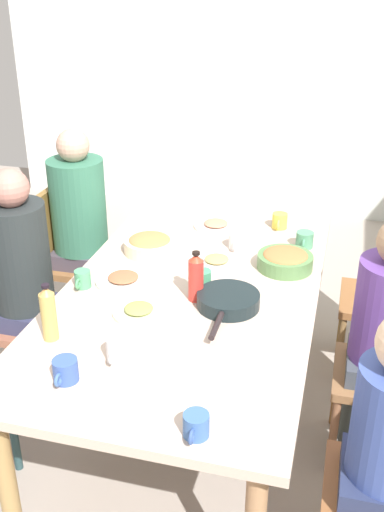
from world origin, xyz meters
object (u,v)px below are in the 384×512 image
object	(u,v)px
serving_pan	(228,301)
cup_5	(82,279)
cup_0	(202,278)
cup_4	(65,370)
person_2	(23,271)
plate_0	(139,311)
cup_2	(196,425)
dining_table	(192,301)
bowl_1	(150,244)
chair_3	(70,253)
plate_2	(216,225)
bowl_0	(285,260)
cup_3	(280,221)
cup_1	(237,241)
plate_1	(123,279)
plate_3	(217,261)
person_3	(81,217)
cup_7	(117,349)
chair_2	(12,309)
bottle_0	(196,277)
bottle_1	(49,313)

from	to	relation	value
serving_pan	cup_5	bearing A→B (deg)	-90.21
serving_pan	cup_0	xyz separation A→B (m)	(-0.15, -0.15, 0.01)
cup_5	cup_4	bearing A→B (deg)	19.14
person_2	plate_0	size ratio (longest dim) A/B	5.80
serving_pan	cup_2	bearing A→B (deg)	4.61
serving_pan	cup_2	size ratio (longest dim) A/B	3.78
dining_table	cup_0	distance (m)	0.12
cup_2	bowl_1	bearing A→B (deg)	-155.41
chair_3	plate_0	distance (m)	1.26
plate_2	cup_5	xyz separation A→B (m)	(0.80, -0.42, 0.03)
bowl_0	cup_2	size ratio (longest dim) A/B	2.22
serving_pan	cup_3	bearing A→B (deg)	173.66
serving_pan	cup_1	distance (m)	0.58
plate_1	plate_3	world-z (taller)	same
cup_1	cup_4	world-z (taller)	cup_4
person_3	cup_7	xyz separation A→B (m)	(1.27, 0.72, 0.07)
dining_table	bowl_1	distance (m)	0.43
cup_2	cup_7	xyz separation A→B (m)	(-0.30, -0.37, 0.01)
bowl_0	cup_1	distance (m)	0.30
bowl_1	cup_4	distance (m)	1.05
plate_0	plate_2	bearing A→B (deg)	173.63
dining_table	cup_2	distance (m)	0.95
person_2	person_3	size ratio (longest dim) A/B	0.99
plate_0	plate_3	distance (m)	0.57
cup_7	bowl_1	bearing A→B (deg)	-168.83
dining_table	cup_5	bearing A→B (deg)	-74.22
person_2	serving_pan	distance (m)	1.04
dining_table	plate_3	bearing A→B (deg)	166.70
cup_0	cup_4	size ratio (longest dim) A/B	0.92
plate_0	plate_3	world-z (taller)	same
chair_2	person_3	distance (m)	0.72
chair_2	person_3	size ratio (longest dim) A/B	0.71
cup_0	dining_table	bearing A→B (deg)	-62.98
person_2	bowl_1	xyz separation A→B (m)	(-0.29, 0.55, 0.08)
chair_3	cup_3	distance (m)	1.26
serving_pan	cup_0	size ratio (longest dim) A/B	3.87
plate_3	cup_7	distance (m)	0.87
bottle_0	chair_3	bearing A→B (deg)	-128.54
cup_4	serving_pan	bearing A→B (deg)	145.02
dining_table	bottle_1	distance (m)	0.70
serving_pan	cup_7	size ratio (longest dim) A/B	3.79
cup_0	bottle_1	xyz separation A→B (m)	(0.56, -0.46, 0.08)
plate_1	serving_pan	distance (m)	0.51
cup_3	cup_5	world-z (taller)	cup_3
plate_0	bowl_0	world-z (taller)	bowl_0
plate_3	serving_pan	world-z (taller)	serving_pan
bowl_0	cup_7	bearing A→B (deg)	-29.09
bowl_1	cup_4	size ratio (longest dim) A/B	2.06
chair_2	bottle_0	xyz separation A→B (m)	(0.11, 0.97, 0.37)
person_3	cup_3	size ratio (longest dim) A/B	10.78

